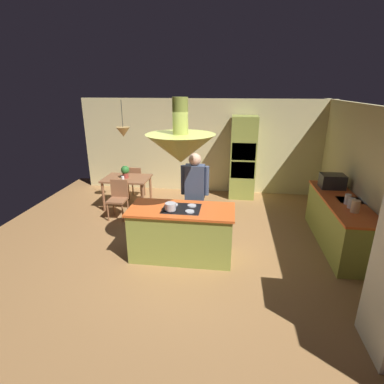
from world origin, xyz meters
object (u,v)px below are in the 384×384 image
at_px(kitchen_island, 182,232).
at_px(cup_on_table, 123,178).
at_px(chair_facing_island, 118,196).
at_px(canister_flour, 355,206).
at_px(canister_tea, 348,199).
at_px(canister_sugar, 351,203).
at_px(cooking_pot_on_cooktop, 170,207).
at_px(oven_tower, 243,158).
at_px(potted_plant_on_table, 125,171).
at_px(dining_table, 127,182).
at_px(microwave_on_counter, 332,181).
at_px(chair_by_back_wall, 135,180).
at_px(person_at_island, 195,191).

height_order(kitchen_island, cup_on_table, kitchen_island).
xyz_separation_m(chair_facing_island, canister_flour, (4.54, -1.25, 0.51)).
height_order(cup_on_table, canister_tea, canister_tea).
relative_size(cup_on_table, canister_flour, 0.44).
distance_m(canister_sugar, cooking_pot_on_cooktop, 3.05).
xyz_separation_m(oven_tower, cooking_pot_on_cooktop, (-1.26, -3.37, -0.09)).
distance_m(oven_tower, potted_plant_on_table, 3.05).
bearing_deg(dining_table, microwave_on_counter, -7.66).
relative_size(kitchen_island, chair_facing_island, 2.06).
height_order(chair_facing_island, chair_by_back_wall, same).
xyz_separation_m(canister_sugar, cooking_pot_on_cooktop, (-3.00, -0.54, -0.01)).
distance_m(oven_tower, dining_table, 3.05).
bearing_deg(potted_plant_on_table, cooking_pot_on_cooktop, -54.83).
relative_size(chair_facing_island, potted_plant_on_table, 2.90).
xyz_separation_m(chair_by_back_wall, microwave_on_counter, (4.54, -1.23, 0.55)).
distance_m(potted_plant_on_table, cooking_pot_on_cooktop, 2.71).
bearing_deg(chair_by_back_wall, canister_flour, 151.19).
xyz_separation_m(canister_sugar, canister_tea, (0.00, 0.18, 0.00)).
distance_m(chair_facing_island, chair_by_back_wall, 1.24).
xyz_separation_m(microwave_on_counter, cooking_pot_on_cooktop, (-3.00, -1.62, -0.06)).
height_order(dining_table, cup_on_table, cup_on_table).
bearing_deg(canister_sugar, oven_tower, 121.52).
distance_m(dining_table, microwave_on_counter, 4.60).
height_order(chair_facing_island, cup_on_table, chair_facing_island).
distance_m(canister_flour, canister_tea, 0.36).
relative_size(dining_table, microwave_on_counter, 2.38).
height_order(chair_facing_island, canister_sugar, canister_sugar).
bearing_deg(kitchen_island, canister_sugar, 8.13).
xyz_separation_m(cup_on_table, microwave_on_counter, (4.56, -0.41, 0.24)).
bearing_deg(dining_table, potted_plant_on_table, -138.45).
distance_m(chair_by_back_wall, canister_sugar, 5.12).
bearing_deg(canister_sugar, chair_by_back_wall, 152.96).
bearing_deg(kitchen_island, oven_tower, 71.26).
relative_size(kitchen_island, oven_tower, 0.83).
xyz_separation_m(kitchen_island, canister_sugar, (2.84, 0.41, 0.54)).
distance_m(oven_tower, chair_by_back_wall, 2.90).
height_order(person_at_island, canister_sugar, person_at_island).
distance_m(cup_on_table, cooking_pot_on_cooktop, 2.57).
bearing_deg(chair_facing_island, kitchen_island, -41.00).
distance_m(kitchen_island, canister_flour, 2.90).
bearing_deg(chair_facing_island, canister_flour, -15.42).
bearing_deg(oven_tower, kitchen_island, -108.74).
height_order(person_at_island, cup_on_table, person_at_island).
distance_m(dining_table, canister_flour, 4.92).
height_order(chair_facing_island, microwave_on_counter, microwave_on_counter).
relative_size(person_at_island, chair_facing_island, 1.97).
xyz_separation_m(kitchen_island, potted_plant_on_table, (-1.72, 2.08, 0.47)).
bearing_deg(cup_on_table, chair_by_back_wall, 88.34).
distance_m(potted_plant_on_table, canister_sugar, 4.86).
xyz_separation_m(chair_facing_island, canister_tea, (4.54, -0.89, 0.50)).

